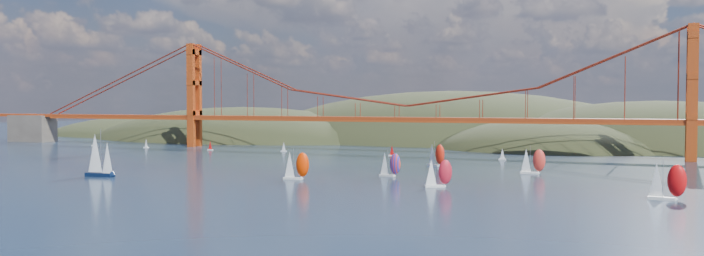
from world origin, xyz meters
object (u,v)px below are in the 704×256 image
racer_0 (296,165)px  racer_3 (532,161)px  racer_1 (438,173)px  racer_2 (666,181)px  sloop_navy (99,155)px  racer_rwb (390,164)px  racer_5 (436,155)px

racer_0 → racer_3: 78.40m
racer_1 → racer_2: (57.49, -3.18, 0.58)m
sloop_navy → racer_rwb: sloop_navy is taller
racer_0 → racer_3: (64.13, 45.10, -0.08)m
racer_0 → racer_5: size_ratio=1.02×
sloop_navy → racer_rwb: 92.66m
racer_2 → racer_3: bearing=134.2°
racer_0 → racer_1: racer_0 is taller
racer_3 → racer_rwb: 48.25m
racer_5 → racer_2: bearing=-9.4°
racer_3 → racer_rwb: (-40.47, -26.26, -0.38)m
sloop_navy → racer_5: (89.40, 75.16, -2.30)m
racer_3 → racer_rwb: bearing=-147.2°
racer_0 → racer_2: racer_2 is taller
racer_rwb → racer_0: bearing=-131.1°
racer_0 → racer_rwb: bearing=34.0°
racer_2 → racer_1: bearing=-176.6°
racer_1 → racer_5: size_ratio=0.94×
racer_2 → racer_5: bearing=146.3°
racer_0 → racer_5: (27.33, 58.91, -0.08)m
racer_2 → racer_3: (-38.57, 49.95, -0.30)m
racer_2 → racer_5: size_ratio=1.07×
racer_0 → racer_3: size_ratio=1.02×
racer_3 → racer_2: bearing=-52.5°
racer_2 → racer_3: 63.11m
racer_1 → racer_3: size_ratio=0.94×
racer_1 → racer_2: 57.58m
racer_5 → racer_rwb: 40.23m
racer_1 → racer_rwb: bearing=111.8°
racer_1 → racer_0: bearing=153.2°
racer_1 → racer_5: bearing=81.8°
racer_rwb → sloop_navy: bearing=-147.4°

